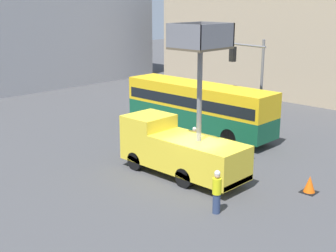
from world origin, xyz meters
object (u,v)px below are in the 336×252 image
(utility_truck, at_px, (179,145))
(traffic_cone_near_truck, at_px, (310,185))
(city_bus, at_px, (198,104))
(road_worker_near_truck, at_px, (217,192))
(road_worker_directing, at_px, (194,142))
(traffic_light_pole, at_px, (252,72))

(utility_truck, xyz_separation_m, traffic_cone_near_truck, (2.53, -5.80, -1.21))
(city_bus, height_order, road_worker_near_truck, city_bus)
(road_worker_near_truck, xyz_separation_m, road_worker_directing, (4.82, 5.36, -0.09))
(utility_truck, relative_size, traffic_cone_near_truck, 9.49)
(traffic_cone_near_truck, bearing_deg, city_bus, 68.28)
(utility_truck, height_order, road_worker_near_truck, utility_truck)
(road_worker_directing, bearing_deg, utility_truck, -4.19)
(road_worker_directing, distance_m, traffic_cone_near_truck, 7.14)
(city_bus, bearing_deg, traffic_light_pole, -125.52)
(utility_truck, xyz_separation_m, city_bus, (6.57, 4.32, 0.35))
(city_bus, xyz_separation_m, traffic_light_pole, (2.16, -2.60, 2.15))
(traffic_light_pole, bearing_deg, utility_truck, -168.81)
(city_bus, bearing_deg, traffic_cone_near_truck, 172.97)
(traffic_light_pole, distance_m, traffic_cone_near_truck, 10.43)
(road_worker_directing, bearing_deg, traffic_light_pole, 153.56)
(city_bus, bearing_deg, utility_truck, 138.06)
(traffic_light_pole, xyz_separation_m, road_worker_directing, (-6.04, -0.41, -3.23))
(utility_truck, height_order, traffic_cone_near_truck, utility_truck)
(road_worker_near_truck, xyz_separation_m, traffic_cone_near_truck, (4.67, -1.76, -0.57))
(traffic_cone_near_truck, bearing_deg, utility_truck, 113.58)
(utility_truck, bearing_deg, traffic_light_pole, 11.19)
(utility_truck, relative_size, traffic_light_pole, 1.24)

